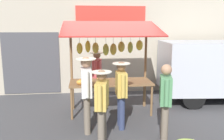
# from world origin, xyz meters

# --- Properties ---
(ground_plane) EXTENTS (40.00, 40.00, 0.00)m
(ground_plane) POSITION_xyz_m (0.00, 0.00, 0.00)
(ground_plane) COLOR #424244
(street_backdrop) EXTENTS (9.00, 0.30, 3.40)m
(street_backdrop) POSITION_xyz_m (0.05, -2.20, 1.70)
(street_backdrop) COLOR #B2A893
(street_backdrop) RESTS_ON ground
(market_stall) EXTENTS (2.50, 1.46, 2.50)m
(market_stall) POSITION_xyz_m (0.01, -0.06, 1.58)
(market_stall) COLOR brown
(market_stall) RESTS_ON ground
(vendor_with_sunhat) EXTENTS (0.42, 0.69, 1.63)m
(vendor_with_sunhat) POSITION_xyz_m (0.33, -0.75, 0.96)
(vendor_with_sunhat) COLOR navy
(vendor_with_sunhat) RESTS_ON ground
(shopper_in_grey_tee) EXTENTS (0.41, 0.68, 1.57)m
(shopper_in_grey_tee) POSITION_xyz_m (-0.13, 1.01, 0.92)
(shopper_in_grey_tee) COLOR navy
(shopper_in_grey_tee) RESTS_ON ground
(shopper_with_shopping_bag) EXTENTS (0.39, 0.65, 1.53)m
(shopper_with_shopping_bag) POSITION_xyz_m (0.37, 1.73, 0.89)
(shopper_with_shopping_bag) COLOR #726656
(shopper_with_shopping_bag) RESTS_ON ground
(shopper_with_ponytail) EXTENTS (0.34, 0.67, 1.61)m
(shopper_with_ponytail) POSITION_xyz_m (-0.93, 1.72, 0.93)
(shopper_with_ponytail) COLOR #726656
(shopper_with_ponytail) RESTS_ON ground
(shopper_in_striped_shirt) EXTENTS (0.44, 0.72, 1.71)m
(shopper_in_striped_shirt) POSITION_xyz_m (0.66, 1.13, 1.02)
(shopper_in_striped_shirt) COLOR #726656
(shopper_in_striped_shirt) RESTS_ON ground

